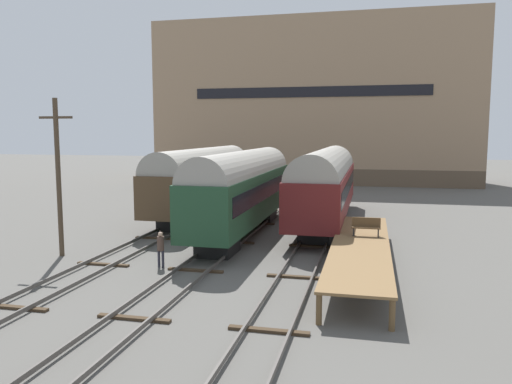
# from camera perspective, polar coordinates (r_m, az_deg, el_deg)

# --- Properties ---
(ground_plane) EXTENTS (200.00, 200.00, 0.00)m
(ground_plane) POSITION_cam_1_polar(r_m,az_deg,el_deg) (25.67, -4.63, -7.25)
(ground_plane) COLOR #56544F
(track_left) EXTENTS (2.60, 60.00, 0.26)m
(track_left) POSITION_cam_1_polar(r_m,az_deg,el_deg) (27.35, -13.91, -6.24)
(track_left) COLOR #4C4742
(track_left) RESTS_ON ground
(track_middle) EXTENTS (2.60, 60.00, 0.26)m
(track_middle) POSITION_cam_1_polar(r_m,az_deg,el_deg) (25.63, -4.63, -6.94)
(track_middle) COLOR #4C4742
(track_middle) RESTS_ON ground
(track_right) EXTENTS (2.60, 60.00, 0.26)m
(track_right) POSITION_cam_1_polar(r_m,az_deg,el_deg) (24.66, 5.70, -7.50)
(track_right) COLOR #4C4742
(track_right) RESTS_ON ground
(train_car_green) EXTENTS (2.85, 16.08, 5.13)m
(train_car_green) POSITION_cam_1_polar(r_m,az_deg,el_deg) (30.44, -1.50, 0.61)
(train_car_green) COLOR black
(train_car_green) RESTS_ON ground
(train_car_brown) EXTENTS (3.06, 16.30, 5.09)m
(train_car_brown) POSITION_cam_1_polar(r_m,az_deg,el_deg) (37.32, -6.10, 1.63)
(train_car_brown) COLOR black
(train_car_brown) RESTS_ON ground
(train_car_maroon) EXTENTS (3.13, 18.34, 5.13)m
(train_car_maroon) POSITION_cam_1_polar(r_m,az_deg,el_deg) (34.33, 7.97, 1.18)
(train_car_maroon) COLOR black
(train_car_maroon) RESTS_ON ground
(station_platform) EXTENTS (2.60, 14.93, 1.13)m
(station_platform) POSITION_cam_1_polar(r_m,az_deg,el_deg) (23.59, 11.86, -6.01)
(station_platform) COLOR brown
(station_platform) RESTS_ON ground
(bench) EXTENTS (1.40, 0.40, 0.91)m
(bench) POSITION_cam_1_polar(r_m,az_deg,el_deg) (25.28, 12.46, -3.84)
(bench) COLOR brown
(bench) RESTS_ON station_platform
(person_worker) EXTENTS (0.32, 0.32, 1.68)m
(person_worker) POSITION_cam_1_polar(r_m,az_deg,el_deg) (23.58, -10.84, -6.09)
(person_worker) COLOR #282833
(person_worker) RESTS_ON ground
(utility_pole) EXTENTS (1.80, 0.24, 7.91)m
(utility_pole) POSITION_cam_1_polar(r_m,az_deg,el_deg) (26.75, -21.66, 1.81)
(utility_pole) COLOR #473828
(utility_pole) RESTS_ON ground
(warehouse_building) EXTENTS (39.26, 10.81, 19.86)m
(warehouse_building) POSITION_cam_1_polar(r_m,az_deg,el_deg) (64.75, 6.66, 10.05)
(warehouse_building) COLOR brown
(warehouse_building) RESTS_ON ground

